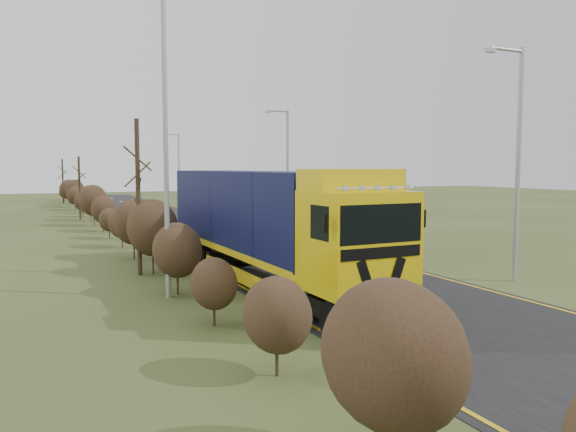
% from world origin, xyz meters
% --- Properties ---
extents(ground, '(160.00, 160.00, 0.00)m').
position_xyz_m(ground, '(0.00, 0.00, 0.00)').
color(ground, '#363F1B').
rests_on(ground, ground).
extents(road, '(8.00, 120.00, 0.02)m').
position_xyz_m(road, '(0.00, 10.00, 0.01)').
color(road, black).
rests_on(road, ground).
extents(layby, '(6.00, 18.00, 0.02)m').
position_xyz_m(layby, '(6.50, 20.00, 0.01)').
color(layby, '#2A2825').
rests_on(layby, ground).
extents(lane_markings, '(7.52, 116.00, 0.01)m').
position_xyz_m(lane_markings, '(0.00, 9.69, 0.03)').
color(lane_markings, gold).
rests_on(lane_markings, road).
extents(hedgerow, '(2.24, 102.04, 6.05)m').
position_xyz_m(hedgerow, '(-6.00, 7.89, 1.62)').
color(hedgerow, black).
rests_on(hedgerow, ground).
extents(lorry, '(2.91, 14.96, 4.16)m').
position_xyz_m(lorry, '(-2.80, 0.14, 2.36)').
color(lorry, black).
rests_on(lorry, ground).
extents(car_red_hatchback, '(2.88, 4.35, 1.38)m').
position_xyz_m(car_red_hatchback, '(5.12, 15.34, 0.69)').
color(car_red_hatchback, maroon).
rests_on(car_red_hatchback, ground).
extents(car_blue_sedan, '(2.60, 4.36, 1.36)m').
position_xyz_m(car_blue_sedan, '(7.69, 24.95, 0.68)').
color(car_blue_sedan, '#0B0933').
rests_on(car_blue_sedan, ground).
extents(streetlight_near, '(1.81, 0.18, 8.46)m').
position_xyz_m(streetlight_near, '(5.70, -3.09, 4.64)').
color(streetlight_near, '#9FA2A5').
rests_on(streetlight_near, ground).
extents(streetlight_mid, '(1.73, 0.18, 8.09)m').
position_xyz_m(streetlight_mid, '(5.71, 16.69, 4.43)').
color(streetlight_mid, '#9FA2A5').
rests_on(streetlight_mid, ground).
extents(streetlight_far, '(1.71, 0.18, 7.98)m').
position_xyz_m(streetlight_far, '(5.37, 45.21, 4.37)').
color(streetlight_far, '#9FA2A5').
rests_on(streetlight_far, ground).
extents(left_pole, '(0.16, 0.16, 9.64)m').
position_xyz_m(left_pole, '(-6.36, -0.22, 4.82)').
color(left_pole, '#9FA2A5').
rests_on(left_pole, ground).
extents(speed_sign, '(0.68, 0.10, 2.48)m').
position_xyz_m(speed_sign, '(4.39, 9.95, 1.75)').
color(speed_sign, '#9FA2A5').
rests_on(speed_sign, ground).
extents(warning_board, '(0.77, 0.11, 2.01)m').
position_xyz_m(warning_board, '(5.80, 22.49, 1.23)').
color(warning_board, '#9FA2A5').
rests_on(warning_board, ground).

